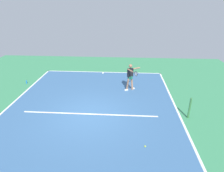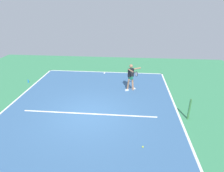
{
  "view_description": "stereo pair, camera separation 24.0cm",
  "coord_description": "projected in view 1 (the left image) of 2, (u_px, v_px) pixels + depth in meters",
  "views": [
    {
      "loc": [
        -1.69,
        8.23,
        5.21
      ],
      "look_at": [
        -1.02,
        -1.53,
        0.9
      ],
      "focal_mm": 31.19,
      "sensor_mm": 36.0,
      "label": 1
    },
    {
      "loc": [
        -1.93,
        8.21,
        5.21
      ],
      "look_at": [
        -1.02,
        -1.53,
        0.9
      ],
      "focal_mm": 31.19,
      "sensor_mm": 36.0,
      "label": 2
    }
  ],
  "objects": [
    {
      "name": "ground_plane",
      "position": [
        90.0,
        114.0,
        9.72
      ],
      "size": [
        21.5,
        21.5,
        0.0
      ],
      "primitive_type": "plane",
      "color": "#388456"
    },
    {
      "name": "court_surface",
      "position": [
        90.0,
        114.0,
        9.72
      ],
      "size": [
        9.02,
        12.61,
        0.0
      ],
      "primitive_type": "cube",
      "color": "#38608E",
      "rests_on": "ground_plane"
    },
    {
      "name": "court_line_baseline_near",
      "position": [
        103.0,
        72.0,
        15.43
      ],
      "size": [
        9.02,
        0.1,
        0.01
      ],
      "primitive_type": "cube",
      "color": "white",
      "rests_on": "ground_plane"
    },
    {
      "name": "court_line_sideline_left",
      "position": [
        180.0,
        117.0,
        9.44
      ],
      "size": [
        0.1,
        12.61,
        0.01
      ],
      "primitive_type": "cube",
      "color": "white",
      "rests_on": "ground_plane"
    },
    {
      "name": "court_line_sideline_right",
      "position": [
        4.0,
        111.0,
        10.0
      ],
      "size": [
        0.1,
        12.61,
        0.01
      ],
      "primitive_type": "cube",
      "color": "white",
      "rests_on": "ground_plane"
    },
    {
      "name": "court_line_service",
      "position": [
        90.0,
        114.0,
        9.73
      ],
      "size": [
        6.77,
        0.1,
        0.01
      ],
      "primitive_type": "cube",
      "color": "white",
      "rests_on": "ground_plane"
    },
    {
      "name": "court_line_centre_mark",
      "position": [
        103.0,
        73.0,
        15.25
      ],
      "size": [
        0.1,
        0.3,
        0.01
      ],
      "primitive_type": "cube",
      "color": "white",
      "rests_on": "ground_plane"
    },
    {
      "name": "net_post",
      "position": [
        190.0,
        108.0,
        9.21
      ],
      "size": [
        0.09,
        0.09,
        1.07
      ],
      "primitive_type": "cylinder",
      "color": "#38753D",
      "rests_on": "ground_plane"
    },
    {
      "name": "tennis_player",
      "position": [
        131.0,
        76.0,
        11.98
      ],
      "size": [
        0.95,
        1.36,
        1.7
      ],
      "rotation": [
        0.0,
        0.0,
        0.54
      ],
      "color": "#9E7051",
      "rests_on": "ground_plane"
    },
    {
      "name": "tennis_ball_by_sideline",
      "position": [
        129.0,
        77.0,
        14.43
      ],
      "size": [
        0.07,
        0.07,
        0.07
      ],
      "primitive_type": "sphere",
      "color": "yellow",
      "rests_on": "ground_plane"
    },
    {
      "name": "tennis_ball_near_player",
      "position": [
        145.0,
        146.0,
        7.53
      ],
      "size": [
        0.07,
        0.07,
        0.07
      ],
      "primitive_type": "sphere",
      "color": "#CCE033",
      "rests_on": "ground_plane"
    },
    {
      "name": "water_bottle",
      "position": [
        26.0,
        82.0,
        13.28
      ],
      "size": [
        0.07,
        0.07,
        0.22
      ],
      "primitive_type": "cylinder",
      "color": "blue",
      "rests_on": "ground_plane"
    }
  ]
}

